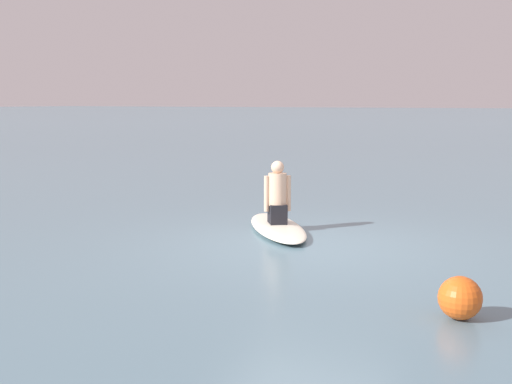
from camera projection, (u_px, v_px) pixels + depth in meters
ground_plane at (308, 246)px, 9.74m from camera, size 400.00×400.00×0.00m
surfboard at (277, 227)px, 10.88m from camera, size 2.58×2.24×0.13m
person_paddler at (277, 195)px, 10.80m from camera, size 0.44×0.43×1.04m
buoy_marker at (460, 298)px, 6.47m from camera, size 0.43×0.43×0.43m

